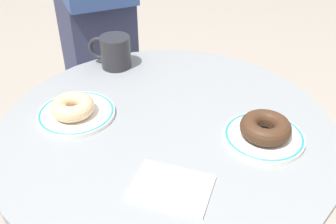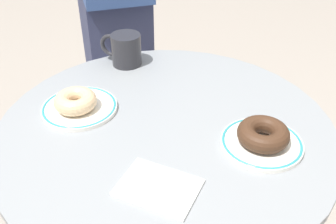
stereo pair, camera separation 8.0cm
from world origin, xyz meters
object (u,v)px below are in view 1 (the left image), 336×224
Objects in this scene: donut_chocolate at (265,127)px; coffee_mug at (114,52)px; paper_napkin at (171,188)px; cafe_table at (167,199)px; plate_right at (264,136)px; plate_left at (77,113)px; person_figure at (91,0)px; donut_glazed at (73,107)px.

donut_chocolate is 0.50m from coffee_mug.
coffee_mug is at bearing 110.50° from paper_napkin.
coffee_mug is at bearing 120.06° from cafe_table.
plate_right is at bearing 38.43° from paper_napkin.
donut_chocolate reaches higher than plate_left.
person_figure reaches higher than donut_chocolate.
paper_napkin is at bearing -44.34° from plate_left.
plate_left is at bearing 135.66° from paper_napkin.
plate_left is 1.79× the size of donut_glazed.
donut_chocolate is at bearing -11.32° from cafe_table.
donut_chocolate is 0.75× the size of paper_napkin.
paper_napkin is at bearing -141.57° from donut_chocolate.
paper_napkin is (0.02, -0.20, 0.26)m from cafe_table.
donut_glazed reaches higher than cafe_table.
donut_glazed and donut_chocolate have the same top height.
coffee_mug reaches higher than paper_napkin.
donut_chocolate is at bearing 38.43° from paper_napkin.
donut_glazed is 0.44m from donut_chocolate.
plate_right is (0.22, -0.04, 0.26)m from cafe_table.
donut_chocolate reaches higher than paper_napkin.
plate_right is 1.40× the size of coffee_mug.
plate_right is at bearing -9.38° from plate_left.
person_figure is at bearing 127.31° from donut_chocolate.
paper_napkin is 0.09× the size of person_figure.
plate_left is at bearing -82.28° from person_figure.
donut_chocolate is at bearing 180.00° from plate_right.
person_figure is (-0.32, 0.83, 0.07)m from paper_napkin.
donut_glazed is (-0.00, -0.01, 0.02)m from plate_left.
plate_right is at bearing -40.46° from coffee_mug.
cafe_table is at bearing 95.10° from paper_napkin.
cafe_table is at bearing 168.68° from donut_chocolate.
person_figure reaches higher than plate_right.
donut_glazed is at bearing -115.59° from plate_left.
cafe_table is at bearing -5.14° from donut_glazed.
plate_right is at bearing -52.69° from person_figure.
person_figure is (-0.52, 0.68, 0.07)m from plate_right.
paper_napkin is (-0.20, -0.16, -0.03)m from donut_chocolate.
coffee_mug is 0.38m from person_figure.
cafe_table is at bearing -7.42° from plate_left.
donut_chocolate is at bearing -52.69° from person_figure.
paper_napkin is at bearing -69.50° from coffee_mug.
cafe_table is 0.44m from coffee_mug.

